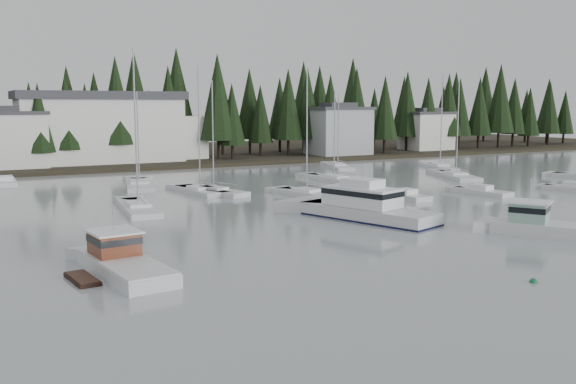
% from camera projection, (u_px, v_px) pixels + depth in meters
% --- Properties ---
extents(far_shore_land, '(240.00, 54.00, 1.00)m').
position_uv_depth(far_shore_land, '(112.00, 157.00, 115.45)').
color(far_shore_land, black).
rests_on(far_shore_land, ground).
extents(conifer_treeline, '(200.00, 22.00, 20.00)m').
position_uv_depth(conifer_treeline, '(128.00, 162.00, 105.84)').
color(conifer_treeline, black).
rests_on(conifer_treeline, ground).
extents(house_west, '(9.54, 7.42, 8.75)m').
position_uv_depth(house_west, '(12.00, 138.00, 90.68)').
color(house_west, silver).
rests_on(house_west, ground).
extents(house_east_a, '(10.60, 8.48, 9.25)m').
position_uv_depth(house_east_a, '(338.00, 130.00, 115.00)').
color(house_east_a, '#999EA0').
rests_on(house_east_a, ground).
extents(house_east_b, '(9.54, 7.42, 8.25)m').
position_uv_depth(house_east_b, '(426.00, 130.00, 127.10)').
color(house_east_b, silver).
rests_on(house_east_b, ground).
extents(harbor_inn, '(29.50, 11.50, 10.90)m').
position_uv_depth(harbor_inn, '(114.00, 128.00, 100.48)').
color(harbor_inn, silver).
rests_on(harbor_inn, ground).
extents(lobster_boat_brown, '(5.07, 8.98, 4.31)m').
position_uv_depth(lobster_boat_brown, '(121.00, 265.00, 36.08)').
color(lobster_boat_brown, silver).
rests_on(lobster_boat_brown, ground).
extents(cabin_cruiser_center, '(7.33, 12.63, 5.18)m').
position_uv_depth(cabin_cruiser_center, '(366.00, 210.00, 52.98)').
color(cabin_cruiser_center, silver).
rests_on(cabin_cruiser_center, ground).
extents(lobster_boat_teal, '(6.93, 8.65, 4.66)m').
position_uv_depth(lobster_boat_teal, '(547.00, 228.00, 46.52)').
color(lobster_boat_teal, silver).
rests_on(lobster_boat_teal, ground).
extents(sailboat_1, '(5.52, 9.30, 14.40)m').
position_uv_depth(sailboat_1, '(440.00, 168.00, 94.57)').
color(sailboat_1, silver).
rests_on(sailboat_1, ground).
extents(sailboat_2, '(6.61, 10.76, 13.11)m').
position_uv_depth(sailboat_2, '(456.00, 177.00, 83.11)').
color(sailboat_2, silver).
rests_on(sailboat_2, ground).
extents(sailboat_3, '(5.54, 10.53, 11.44)m').
position_uv_depth(sailboat_3, '(338.00, 168.00, 95.43)').
color(sailboat_3, silver).
rests_on(sailboat_3, ground).
extents(sailboat_4, '(4.53, 8.44, 13.43)m').
position_uv_depth(sailboat_4, '(307.00, 195.00, 66.68)').
color(sailboat_4, silver).
rests_on(sailboat_4, ground).
extents(sailboat_5, '(5.30, 11.34, 11.43)m').
position_uv_depth(sailboat_5, '(140.00, 186.00, 73.89)').
color(sailboat_5, silver).
rests_on(sailboat_5, ground).
extents(sailboat_6, '(5.17, 9.20, 12.49)m').
position_uv_depth(sailboat_6, '(214.00, 193.00, 68.22)').
color(sailboat_6, silver).
rests_on(sailboat_6, ground).
extents(sailboat_7, '(3.36, 11.05, 11.59)m').
position_uv_depth(sailboat_7, '(334.00, 181.00, 79.17)').
color(sailboat_7, silver).
rests_on(sailboat_7, ground).
extents(sailboat_9, '(3.73, 10.44, 14.83)m').
position_uv_depth(sailboat_9, '(138.00, 210.00, 57.36)').
color(sailboat_9, silver).
rests_on(sailboat_9, ground).
extents(sailboat_13, '(3.81, 8.64, 14.01)m').
position_uv_depth(sailboat_13, '(200.00, 192.00, 68.70)').
color(sailboat_13, silver).
rests_on(sailboat_13, ground).
extents(runabout_1, '(2.38, 5.42, 1.42)m').
position_uv_depth(runabout_1, '(407.00, 197.00, 64.63)').
color(runabout_1, silver).
rests_on(runabout_1, ground).
extents(runabout_2, '(4.15, 6.74, 1.42)m').
position_uv_depth(runabout_2, '(573.00, 190.00, 70.19)').
color(runabout_2, silver).
rests_on(runabout_2, ground).
extents(runabout_3, '(2.43, 6.62, 1.42)m').
position_uv_depth(runabout_3, '(6.00, 183.00, 76.05)').
color(runabout_3, silver).
rests_on(runabout_3, ground).
extents(runabout_4, '(3.38, 6.82, 1.42)m').
position_uv_depth(runabout_4, '(481.00, 193.00, 67.78)').
color(runabout_4, silver).
rests_on(runabout_4, ground).
extents(mooring_buoy_green, '(0.45, 0.45, 0.45)m').
position_uv_depth(mooring_buoy_green, '(533.00, 282.00, 34.24)').
color(mooring_buoy_green, '#145933').
rests_on(mooring_buoy_green, ground).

